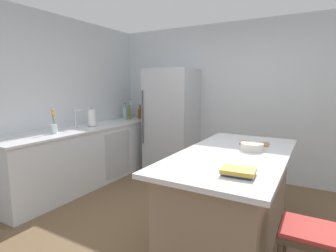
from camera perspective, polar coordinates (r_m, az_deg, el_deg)
ground_plane at (r=2.94m, az=4.44°, el=-23.45°), size 7.20×7.20×0.00m
wall_rear at (r=4.63m, az=16.68°, el=5.13°), size 6.00×0.10×2.60m
wall_left at (r=4.17m, az=-27.50°, el=4.15°), size 0.10×6.00×2.60m
counter_run_left at (r=4.44m, az=-16.74°, el=-6.06°), size 0.64×2.87×0.91m
kitchen_island at (r=2.82m, az=13.65°, el=-14.52°), size 0.98×1.98×0.91m
refrigerator at (r=4.74m, az=0.79°, el=0.98°), size 0.83×0.72×1.85m
bar_stool at (r=2.15m, az=27.80°, el=-21.46°), size 0.36×0.36×0.63m
sink_faucet at (r=4.25m, az=-19.14°, el=1.60°), size 0.15×0.05×0.30m
flower_vase at (r=3.93m, az=-23.37°, el=-0.14°), size 0.09×0.09×0.33m
paper_towel_roll at (r=4.39m, az=-16.10°, el=1.63°), size 0.14×0.14×0.31m
whiskey_bottle at (r=5.27m, az=-6.05°, el=2.77°), size 0.08×0.08×0.27m
soda_bottle at (r=5.28m, az=-8.02°, el=3.25°), size 0.07×0.07×0.38m
olive_oil_bottle at (r=5.19m, az=-8.21°, el=2.71°), size 0.05×0.05×0.27m
gin_bottle at (r=5.14m, az=-9.28°, el=2.75°), size 0.07×0.07×0.32m
cookbook_stack at (r=2.03m, az=14.92°, el=-9.47°), size 0.25×0.20×0.05m
mixing_bowl at (r=2.81m, az=17.65°, el=-4.26°), size 0.23×0.23×0.08m
cutting_board at (r=3.11m, az=18.11°, el=-3.59°), size 0.32×0.22×0.02m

